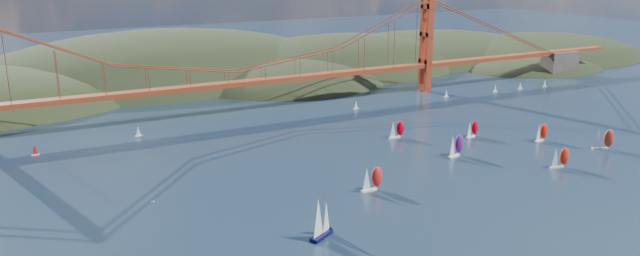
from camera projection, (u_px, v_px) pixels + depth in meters
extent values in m
plane|color=black|center=(464.00, 255.00, 172.07)|extent=(1200.00, 1200.00, 0.00)
ellipsoid|color=black|center=(164.00, 100.00, 428.54)|extent=(300.00, 180.00, 96.00)
ellipsoid|color=black|center=(338.00, 86.00, 455.18)|extent=(220.00, 140.00, 76.00)
ellipsoid|color=black|center=(293.00, 95.00, 406.04)|extent=(140.00, 110.00, 48.00)
ellipsoid|color=black|center=(422.00, 68.00, 511.44)|extent=(260.00, 160.00, 60.00)
ellipsoid|color=black|center=(535.00, 66.00, 514.58)|extent=(220.00, 150.00, 52.00)
ellipsoid|color=black|center=(531.00, 73.00, 459.30)|extent=(120.00, 90.00, 28.00)
cube|color=#913818|center=(236.00, 83.00, 321.56)|extent=(440.00, 7.00, 1.60)
cube|color=maroon|center=(237.00, 85.00, 321.89)|extent=(440.00, 7.00, 0.80)
cube|color=maroon|center=(426.00, 45.00, 371.69)|extent=(4.00, 8.50, 55.00)
cube|color=#4C443D|center=(559.00, 63.00, 427.52)|extent=(24.00, 12.00, 16.00)
cube|color=#913818|center=(573.00, 50.00, 430.68)|extent=(52.00, 7.00, 1.60)
cube|color=#090A33|center=(321.00, 236.00, 182.75)|extent=(9.08, 6.76, 1.08)
cylinder|color=#99999E|center=(322.00, 213.00, 181.20)|extent=(0.14, 0.14, 13.06)
cone|color=white|center=(318.00, 217.00, 179.69)|extent=(6.93, 6.93, 11.49)
cone|color=white|center=(326.00, 216.00, 183.57)|extent=(4.95, 4.95, 9.14)
cube|color=white|center=(369.00, 190.00, 218.29)|extent=(6.06, 1.95, 0.72)
cylinder|color=#99999E|center=(370.00, 177.00, 217.13)|extent=(0.09, 0.09, 8.98)
cone|color=white|center=(367.00, 179.00, 216.58)|extent=(3.50, 3.50, 7.90)
ellipsoid|color=red|center=(377.00, 177.00, 218.69)|extent=(4.31, 2.82, 7.54)
cube|color=silver|center=(557.00, 167.00, 241.90)|extent=(5.86, 2.44, 0.68)
cylinder|color=#99999E|center=(558.00, 156.00, 240.75)|extent=(0.09, 0.09, 8.53)
cone|color=white|center=(556.00, 157.00, 240.46)|extent=(3.63, 3.63, 7.51)
ellipsoid|color=red|center=(564.00, 156.00, 241.74)|extent=(4.32, 3.08, 7.17)
cube|color=silver|center=(599.00, 148.00, 265.11)|extent=(6.28, 4.46, 0.74)
cylinder|color=#99999E|center=(602.00, 137.00, 263.75)|extent=(0.09, 0.09, 9.29)
cone|color=white|center=(598.00, 138.00, 263.89)|extent=(4.70, 4.70, 8.18)
ellipsoid|color=red|center=(609.00, 138.00, 263.83)|extent=(5.11, 4.45, 7.80)
cube|color=white|center=(470.00, 137.00, 281.92)|extent=(5.47, 2.60, 0.63)
cylinder|color=#99999E|center=(471.00, 128.00, 280.93)|extent=(0.08, 0.08, 7.91)
cone|color=white|center=(470.00, 129.00, 280.28)|extent=(3.53, 3.53, 6.97)
ellipsoid|color=#C1000E|center=(475.00, 128.00, 282.67)|extent=(4.11, 3.07, 6.65)
cube|color=silver|center=(539.00, 141.00, 275.87)|extent=(5.64, 2.58, 0.65)
cylinder|color=#99999E|center=(540.00, 131.00, 274.85)|extent=(0.08, 0.08, 8.16)
cone|color=white|center=(539.00, 133.00, 274.20)|extent=(3.59, 3.59, 7.18)
ellipsoid|color=#F01702|center=(544.00, 131.00, 276.60)|extent=(4.21, 3.11, 6.86)
cube|color=white|center=(394.00, 137.00, 281.02)|extent=(5.49, 1.60, 0.66)
cylinder|color=#99999E|center=(395.00, 128.00, 279.94)|extent=(0.08, 0.08, 8.20)
cone|color=white|center=(393.00, 129.00, 279.51)|extent=(3.10, 3.10, 7.22)
ellipsoid|color=#C60012|center=(400.00, 128.00, 281.24)|extent=(3.86, 2.45, 6.89)
cube|color=white|center=(454.00, 156.00, 254.83)|extent=(6.59, 3.45, 0.76)
cylinder|color=#99999E|center=(455.00, 144.00, 253.65)|extent=(0.10, 0.10, 9.53)
cone|color=white|center=(453.00, 146.00, 252.81)|extent=(4.39, 4.39, 8.38)
ellipsoid|color=#B60021|center=(459.00, 144.00, 255.88)|extent=(5.04, 3.91, 8.00)
cube|color=silver|center=(35.00, 155.00, 257.29)|extent=(3.00, 1.00, 0.50)
cone|color=red|center=(35.00, 149.00, 256.66)|extent=(2.00, 2.00, 4.20)
cube|color=silver|center=(139.00, 136.00, 283.91)|extent=(3.00, 1.00, 0.50)
cone|color=white|center=(138.00, 131.00, 283.27)|extent=(2.00, 2.00, 4.20)
cube|color=silver|center=(446.00, 97.00, 361.60)|extent=(3.00, 1.00, 0.50)
cone|color=white|center=(446.00, 93.00, 360.96)|extent=(2.00, 2.00, 4.20)
cube|color=silver|center=(495.00, 92.00, 374.25)|extent=(3.00, 1.00, 0.50)
cone|color=white|center=(495.00, 88.00, 373.61)|extent=(2.00, 2.00, 4.20)
cube|color=silver|center=(520.00, 89.00, 382.87)|extent=(3.00, 1.00, 0.50)
cone|color=white|center=(520.00, 85.00, 382.24)|extent=(2.00, 2.00, 4.20)
cube|color=silver|center=(545.00, 86.00, 389.82)|extent=(3.00, 1.00, 0.50)
cone|color=white|center=(545.00, 83.00, 389.19)|extent=(2.00, 2.00, 4.20)
cube|color=silver|center=(356.00, 109.00, 333.39)|extent=(3.00, 1.00, 0.50)
cone|color=white|center=(356.00, 104.00, 332.75)|extent=(2.00, 2.00, 4.20)
ellipsoid|color=white|center=(153.00, 202.00, 145.41)|extent=(0.90, 0.25, 0.17)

